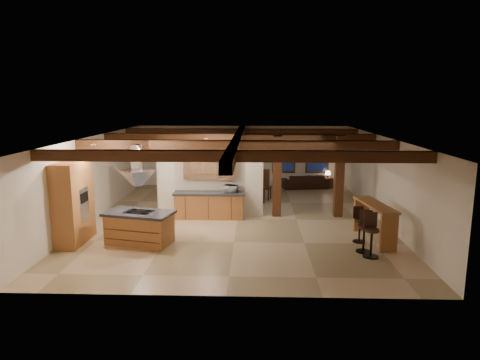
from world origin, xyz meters
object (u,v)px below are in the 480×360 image
object	(u,v)px
kitchen_island	(139,227)
bar_counter	(375,216)
sofa	(305,181)
dining_table	(242,195)

from	to	relation	value
kitchen_island	bar_counter	bearing A→B (deg)	3.97
sofa	bar_counter	bearing A→B (deg)	87.56
dining_table	bar_counter	distance (m)	6.22
dining_table	sofa	bearing A→B (deg)	29.06
dining_table	sofa	size ratio (longest dim) A/B	0.84
dining_table	sofa	distance (m)	4.18
kitchen_island	dining_table	distance (m)	5.89
dining_table	bar_counter	world-z (taller)	bar_counter
dining_table	bar_counter	size ratio (longest dim) A/B	0.82
kitchen_island	sofa	size ratio (longest dim) A/B	0.99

